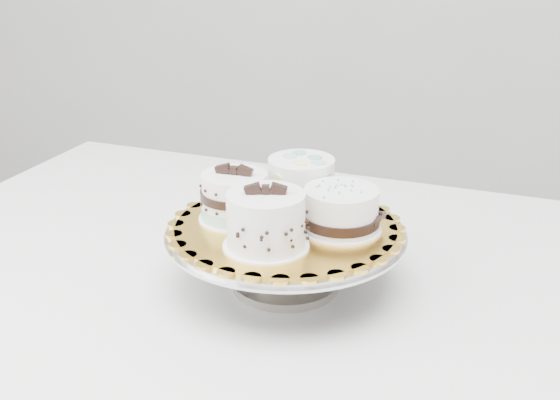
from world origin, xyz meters
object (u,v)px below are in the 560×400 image
(cake_dots, at_px, (301,182))
(cake_ribbon, at_px, (342,211))
(table, at_px, (282,307))
(cake_banded, at_px, (235,198))
(cake_board, at_px, (286,227))
(cake_swirl, at_px, (266,222))
(cake_stand, at_px, (286,247))

(cake_dots, xyz_separation_m, cake_ribbon, (0.07, -0.07, -0.01))
(table, height_order, cake_dots, cake_dots)
(cake_banded, bearing_deg, table, 43.22)
(table, relative_size, cake_board, 4.46)
(cake_board, xyz_separation_m, cake_swirl, (-0.01, -0.07, 0.04))
(cake_stand, xyz_separation_m, cake_dots, (0.00, 0.08, 0.07))
(cake_banded, relative_size, cake_ribbon, 0.84)
(cake_board, relative_size, cake_banded, 2.98)
(cake_board, xyz_separation_m, cake_banded, (-0.07, 0.00, 0.03))
(cake_swirl, xyz_separation_m, cake_ribbon, (0.08, 0.08, -0.01))
(cake_stand, bearing_deg, table, 111.22)
(cake_ribbon, bearing_deg, cake_board, -160.76)
(cake_board, distance_m, cake_dots, 0.09)
(cake_banded, bearing_deg, cake_swirl, -46.63)
(cake_swirl, xyz_separation_m, cake_dots, (0.01, 0.15, 0.00))
(table, xyz_separation_m, cake_swirl, (0.01, -0.12, 0.20))
(cake_swirl, distance_m, cake_dots, 0.15)
(table, xyz_separation_m, cake_board, (0.02, -0.05, 0.16))
(table, relative_size, cake_banded, 13.27)
(cake_stand, distance_m, cake_ribbon, 0.10)
(cake_banded, distance_m, cake_ribbon, 0.15)
(table, distance_m, cake_stand, 0.14)
(cake_stand, height_order, cake_banded, cake_banded)
(cake_stand, relative_size, cake_board, 1.09)
(cake_dots, bearing_deg, cake_banded, -112.60)
(cake_board, relative_size, cake_dots, 2.42)
(cake_dots, bearing_deg, cake_swirl, -70.66)
(cake_banded, xyz_separation_m, cake_dots, (0.08, 0.08, 0.01))
(cake_dots, bearing_deg, cake_board, -68.77)
(table, relative_size, cake_ribbon, 11.18)
(cake_board, distance_m, cake_banded, 0.08)
(table, distance_m, cake_dots, 0.20)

